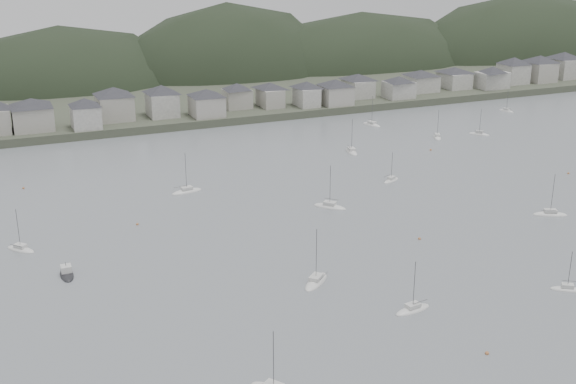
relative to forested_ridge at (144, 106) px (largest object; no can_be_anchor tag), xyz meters
name	(u,v)px	position (x,y,z in m)	size (l,w,h in m)	color
ground	(463,360)	(-4.83, -269.40, 11.28)	(900.00, 900.00, 0.00)	slate
far_shore_land	(122,73)	(-4.83, 25.60, 12.78)	(900.00, 250.00, 3.00)	#383D2D
forested_ridge	(144,106)	(0.00, 0.00, 0.00)	(851.55, 103.94, 102.57)	black
waterfront_town	(298,90)	(45.75, -86.06, 19.95)	(451.48, 28.46, 12.92)	#9F9C91
moored_fleet	(326,235)	(-1.97, -211.14, 11.46)	(253.72, 179.11, 13.21)	silver
motor_launch_far	(67,274)	(-61.95, -209.43, 11.58)	(2.82, 7.66, 3.83)	black
mooring_buoys	(331,236)	(-1.40, -212.53, 11.43)	(181.83, 126.72, 0.70)	#B06B3A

